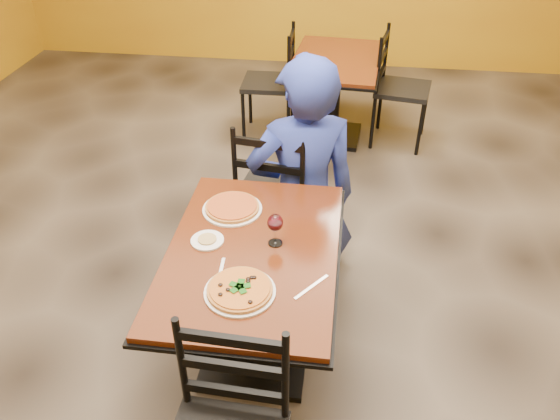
# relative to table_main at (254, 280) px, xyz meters

# --- Properties ---
(floor) EXTENTS (7.00, 8.00, 0.01)m
(floor) POSITION_rel_table_main_xyz_m (0.00, 0.50, -0.56)
(floor) COLOR black
(floor) RESTS_ON ground
(table_main) EXTENTS (0.83, 1.23, 0.75)m
(table_main) POSITION_rel_table_main_xyz_m (0.00, 0.00, 0.00)
(table_main) COLOR #591C0E
(table_main) RESTS_ON floor
(table_second) EXTENTS (0.84, 1.17, 0.75)m
(table_second) POSITION_rel_table_main_xyz_m (0.27, 2.62, -0.01)
(table_second) COLOR #591C0E
(table_second) RESTS_ON floor
(chair_main_far) EXTENTS (0.51, 0.51, 1.00)m
(chair_main_far) POSITION_rel_table_main_xyz_m (-0.01, 0.92, -0.06)
(chair_main_far) COLOR black
(chair_main_far) RESTS_ON floor
(chair_second_left) EXTENTS (0.45, 0.45, 0.98)m
(chair_second_left) POSITION_rel_table_main_xyz_m (-0.32, 2.62, -0.07)
(chair_second_left) COLOR black
(chair_second_left) RESTS_ON floor
(chair_second_right) EXTENTS (0.52, 0.52, 0.99)m
(chair_second_right) POSITION_rel_table_main_xyz_m (0.86, 2.62, -0.06)
(chair_second_right) COLOR black
(chair_second_right) RESTS_ON floor
(diner) EXTENTS (0.78, 0.63, 1.42)m
(diner) POSITION_rel_table_main_xyz_m (0.16, 0.82, 0.15)
(diner) COLOR navy
(diner) RESTS_ON floor
(plate_main) EXTENTS (0.31, 0.31, 0.01)m
(plate_main) POSITION_rel_table_main_xyz_m (-0.00, -0.29, 0.20)
(plate_main) COLOR white
(plate_main) RESTS_ON table_main
(pizza_main) EXTENTS (0.28, 0.28, 0.02)m
(pizza_main) POSITION_rel_table_main_xyz_m (-0.00, -0.29, 0.21)
(pizza_main) COLOR #9B260B
(pizza_main) RESTS_ON plate_main
(plate_far) EXTENTS (0.31, 0.31, 0.01)m
(plate_far) POSITION_rel_table_main_xyz_m (-0.16, 0.31, 0.20)
(plate_far) COLOR white
(plate_far) RESTS_ON table_main
(pizza_far) EXTENTS (0.28, 0.28, 0.02)m
(pizza_far) POSITION_rel_table_main_xyz_m (-0.16, 0.31, 0.21)
(pizza_far) COLOR #B96123
(pizza_far) RESTS_ON plate_far
(side_plate) EXTENTS (0.16, 0.16, 0.01)m
(side_plate) POSITION_rel_table_main_xyz_m (-0.23, 0.04, 0.20)
(side_plate) COLOR white
(side_plate) RESTS_ON table_main
(dip) EXTENTS (0.09, 0.09, 0.01)m
(dip) POSITION_rel_table_main_xyz_m (-0.23, 0.04, 0.21)
(dip) COLOR #A78A51
(dip) RESTS_ON side_plate
(wine_glass) EXTENTS (0.08, 0.08, 0.18)m
(wine_glass) POSITION_rel_table_main_xyz_m (0.10, 0.06, 0.28)
(wine_glass) COLOR white
(wine_glass) RESTS_ON table_main
(fork) EXTENTS (0.03, 0.19, 0.00)m
(fork) POSITION_rel_table_main_xyz_m (-0.11, -0.17, 0.20)
(fork) COLOR silver
(fork) RESTS_ON table_main
(knife) EXTENTS (0.14, 0.18, 0.00)m
(knife) POSITION_rel_table_main_xyz_m (0.30, -0.22, 0.20)
(knife) COLOR silver
(knife) RESTS_ON table_main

